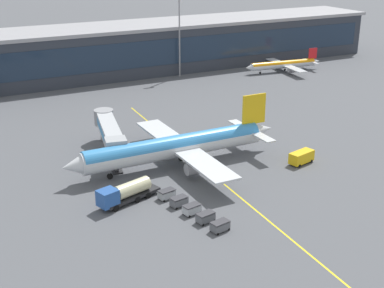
{
  "coord_description": "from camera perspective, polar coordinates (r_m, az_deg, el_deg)",
  "views": [
    {
      "loc": [
        -43.18,
        -75.33,
        38.29
      ],
      "look_at": [
        -2.43,
        2.73,
        4.5
      ],
      "focal_mm": 49.81,
      "sensor_mm": 36.0,
      "label": 1
    }
  ],
  "objects": [
    {
      "name": "ground_plane",
      "position": [
        94.9,
        2.07,
        -2.82
      ],
      "size": [
        700.0,
        700.0,
        0.0
      ],
      "primitive_type": "plane",
      "color": "#515459"
    },
    {
      "name": "apron_lead_in_line",
      "position": [
        96.24,
        1.19,
        -2.45
      ],
      "size": [
        4.04,
        79.93,
        0.01
      ],
      "primitive_type": "cube",
      "rotation": [
        0.0,
        0.0,
        -0.05
      ],
      "color": "yellow",
      "rests_on": "ground_plane"
    },
    {
      "name": "terminal_building",
      "position": [
        165.05,
        -7.86,
        9.98
      ],
      "size": [
        177.58,
        21.82,
        14.55
      ],
      "color": "#2D333D",
      "rests_on": "ground_plane"
    },
    {
      "name": "main_airliner",
      "position": [
        95.36,
        -1.7,
        -0.26
      ],
      "size": [
        41.46,
        32.71,
        11.27
      ],
      "color": "silver",
      "rests_on": "ground_plane"
    },
    {
      "name": "jet_bridge",
      "position": [
        101.56,
        -8.86,
        1.44
      ],
      "size": [
        7.53,
        20.61,
        6.43
      ],
      "color": "#B2B7BC",
      "rests_on": "ground_plane"
    },
    {
      "name": "fuel_tanker",
      "position": [
        83.31,
        -7.19,
        -5.2
      ],
      "size": [
        11.07,
        5.45,
        3.25
      ],
      "color": "#232326",
      "rests_on": "ground_plane"
    },
    {
      "name": "crew_van",
      "position": [
        99.29,
        11.68,
        -1.33
      ],
      "size": [
        5.35,
        3.19,
        2.3
      ],
      "color": "yellow",
      "rests_on": "ground_plane"
    },
    {
      "name": "baggage_cart_0",
      "position": [
        75.67,
        3.02,
        -8.75
      ],
      "size": [
        2.89,
        2.04,
        1.48
      ],
      "color": "#595B60",
      "rests_on": "ground_plane"
    },
    {
      "name": "baggage_cart_1",
      "position": [
        77.78,
        1.45,
        -7.84
      ],
      "size": [
        2.89,
        2.04,
        1.48
      ],
      "color": "#595B60",
      "rests_on": "ground_plane"
    },
    {
      "name": "baggage_cart_2",
      "position": [
        79.97,
        -0.02,
        -6.98
      ],
      "size": [
        2.89,
        2.04,
        1.48
      ],
      "color": "#B2B7BC",
      "rests_on": "ground_plane"
    },
    {
      "name": "baggage_cart_3",
      "position": [
        82.22,
        -1.41,
        -6.15
      ],
      "size": [
        2.89,
        2.04,
        1.48
      ],
      "color": "#595B60",
      "rests_on": "ground_plane"
    },
    {
      "name": "baggage_cart_4",
      "position": [
        84.53,
        -2.72,
        -5.37
      ],
      "size": [
        2.89,
        2.04,
        1.48
      ],
      "color": "#B2B7BC",
      "rests_on": "ground_plane"
    },
    {
      "name": "commuter_jet_near",
      "position": [
        169.12,
        9.78,
        8.4
      ],
      "size": [
        26.06,
        20.81,
        6.65
      ],
      "color": "silver",
      "rests_on": "ground_plane"
    },
    {
      "name": "apron_light_mast_2",
      "position": [
        158.73,
        -1.36,
        12.09
      ],
      "size": [
        2.8,
        0.5,
        23.5
      ],
      "color": "gray",
      "rests_on": "ground_plane"
    }
  ]
}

